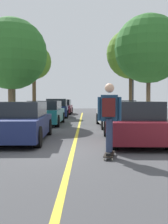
{
  "coord_description": "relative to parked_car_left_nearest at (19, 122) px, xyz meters",
  "views": [
    {
      "loc": [
        0.36,
        -8.14,
        1.41
      ],
      "look_at": [
        0.28,
        5.57,
        0.84
      ],
      "focal_mm": 46.17,
      "sensor_mm": 36.0,
      "label": 1
    }
  ],
  "objects": [
    {
      "name": "streetlamp",
      "position": [
        5.67,
        10.45,
        2.56
      ],
      "size": [
        0.36,
        0.24,
        5.35
      ],
      "color": "#38383D",
      "rests_on": "sidewalk_right"
    },
    {
      "name": "parked_car_left_far",
      "position": [
        0.0,
        13.34,
        0.08
      ],
      "size": [
        1.93,
        4.32,
        1.5
      ],
      "color": "navy",
      "rests_on": "ground"
    },
    {
      "name": "parked_car_left_farthest",
      "position": [
        0.0,
        18.91,
        0.05
      ],
      "size": [
        1.89,
        4.65,
        1.46
      ],
      "color": "maroon",
      "rests_on": "ground"
    },
    {
      "name": "street_tree_right_near",
      "position": [
        6.06,
        13.59,
        4.49
      ],
      "size": [
        4.08,
        4.08,
        7.07
      ],
      "color": "#4C3823",
      "rests_on": "sidewalk_right"
    },
    {
      "name": "parked_car_left_nearest",
      "position": [
        0.0,
        0.0,
        0.0
      ],
      "size": [
        2.04,
        4.51,
        1.35
      ],
      "color": "navy",
      "rests_on": "ground"
    },
    {
      "name": "center_line",
      "position": [
        1.96,
        2.15,
        -0.65
      ],
      "size": [
        0.12,
        39.2,
        0.01
      ],
      "primitive_type": "cube",
      "color": "gold",
      "rests_on": "ground"
    },
    {
      "name": "street_tree_left_near",
      "position": [
        -2.13,
        14.9,
        4.01
      ],
      "size": [
        3.0,
        3.0,
        6.06
      ],
      "color": "#4C3823",
      "rests_on": "sidewalk_left"
    },
    {
      "name": "parked_car_right_near",
      "position": [
        3.92,
        5.2,
        0.02
      ],
      "size": [
        1.95,
        4.73,
        1.39
      ],
      "color": "white",
      "rests_on": "ground"
    },
    {
      "name": "skateboarder",
      "position": [
        2.89,
        -3.04,
        0.41
      ],
      "size": [
        0.59,
        0.71,
        1.71
      ],
      "color": "black",
      "rests_on": "skateboard"
    },
    {
      "name": "skateboard",
      "position": [
        2.9,
        -3.0,
        -0.57
      ],
      "size": [
        0.35,
        0.86,
        0.1
      ],
      "color": "black",
      "rests_on": "ground"
    },
    {
      "name": "parked_car_right_nearest",
      "position": [
        3.92,
        -0.36,
        0.01
      ],
      "size": [
        1.91,
        4.37,
        1.36
      ],
      "color": "maroon",
      "rests_on": "ground"
    },
    {
      "name": "ground",
      "position": [
        1.96,
        -1.85,
        -0.66
      ],
      "size": [
        80.0,
        80.0,
        0.0
      ],
      "primitive_type": "plane",
      "color": "#424244"
    },
    {
      "name": "street_tree_right_nearest",
      "position": [
        6.06,
        7.19,
        3.78
      ],
      "size": [
        4.07,
        4.07,
        6.34
      ],
      "color": "brown",
      "rests_on": "sidewalk_right"
    },
    {
      "name": "parked_car_left_near",
      "position": [
        0.0,
        6.51,
        0.01
      ],
      "size": [
        1.97,
        4.47,
        1.36
      ],
      "color": "#196066",
      "rests_on": "ground"
    },
    {
      "name": "street_tree_left_nearest",
      "position": [
        -2.13,
        7.35,
        3.51
      ],
      "size": [
        4.29,
        4.29,
        6.19
      ],
      "color": "brown",
      "rests_on": "sidewalk_left"
    }
  ]
}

